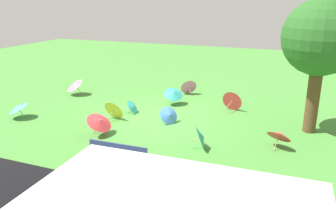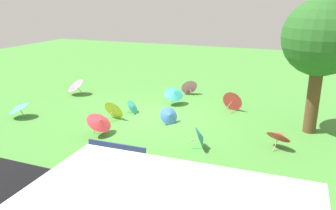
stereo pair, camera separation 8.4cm
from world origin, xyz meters
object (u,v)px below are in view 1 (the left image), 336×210
Objects in this scene: parasol_yellow_0 at (115,109)px; parasol_teal_1 at (133,107)px; parasol_teal_3 at (173,93)px; parasol_red_2 at (280,135)px; parasol_pink_1 at (74,85)px; parasol_teal_0 at (202,137)px; parasol_blue_0 at (18,107)px; parasol_red_1 at (100,121)px; shade_tree at (321,39)px; parasol_red_3 at (233,100)px; parasol_blue_2 at (169,115)px; parasol_pink_0 at (188,86)px; park_bench at (120,158)px.

parasol_yellow_0 reaches higher than parasol_teal_1.
parasol_teal_3 is (-1.43, -2.45, 0.14)m from parasol_yellow_0.
parasol_red_2 is 0.81× the size of parasol_pink_1.
parasol_teal_0 is 1.28× the size of parasol_teal_1.
parasol_pink_1 is at bearing -32.89° from parasol_yellow_0.
parasol_red_1 reaches higher than parasol_blue_0.
shade_tree is at bearing -166.07° from parasol_blue_0.
parasol_red_2 is at bearing 63.93° from shade_tree.
parasol_red_3 is at bearing -57.07° from parasol_red_2.
parasol_blue_2 is (-1.74, 0.57, 0.05)m from parasol_teal_1.
parasol_red_1 is at bearing 134.83° from parasol_pink_1.
parasol_pink_0 is at bearing -81.64° from parasol_blue_2.
parasol_blue_2 is (1.68, -1.66, -0.05)m from parasol_teal_0.
parasol_pink_1 is (-0.03, -3.46, 0.07)m from parasol_blue_0.
parasol_teal_3 reaches higher than parasol_pink_0.
shade_tree is 3.35m from parasol_red_2.
parasol_pink_0 is (5.32, -3.03, -2.75)m from shade_tree.
parasol_teal_1 is 1.95m from parasol_teal_3.
parasol_blue_0 is at bearing 19.68° from parasol_yellow_0.
park_bench is at bearing 92.41° from parasol_blue_2.
shade_tree is 4.18m from parasol_red_3.
parasol_blue_2 is at bearing 106.53° from parasol_teal_3.
park_bench is at bearing 157.17° from parasol_blue_0.
parasol_blue_0 is at bearing -5.03° from parasol_red_1.
parasol_yellow_0 is 2.10m from parasol_blue_2.
park_bench reaches higher than parasol_pink_0.
parasol_yellow_0 is at bearing 147.11° from parasol_pink_1.
parasol_blue_2 is 3.93m from parasol_red_2.
parasol_teal_0 is 6.15m from parasol_pink_0.
parasol_blue_0 is 3.46m from parasol_pink_1.
parasol_pink_0 reaches higher than parasol_red_2.
parasol_teal_0 is at bearing 41.40° from shade_tree.
parasol_blue_0 is at bearing 13.93° from shade_tree.
parasol_pink_0 is 2.96m from parasol_red_3.
parasol_pink_1 is (5.67, -5.86, 0.03)m from park_bench.
parasol_teal_3 is 1.24× the size of parasol_red_2.
shade_tree is at bearing -176.02° from parasol_teal_1.
parasol_blue_2 is (-1.74, -1.86, -0.17)m from parasol_red_1.
parasol_pink_0 is 1.07× the size of parasol_blue_2.
parasol_blue_2 is (-5.54, -1.52, -0.11)m from parasol_blue_0.
parasol_teal_1 is at bearing -111.27° from parasol_yellow_0.
park_bench is at bearing 121.61° from parasol_yellow_0.
parasol_red_2 is at bearing 132.80° from parasol_pink_0.
park_bench is at bearing 134.06° from parasol_pink_1.
parasol_pink_1 is (4.87, 0.23, -0.03)m from parasol_teal_3.
parasol_yellow_0 is at bearing -58.39° from park_bench.
parasol_red_2 is at bearing -175.33° from parasol_blue_0.
parasol_red_1 is 5.53m from parasol_red_3.
parasol_red_1 is (-0.01, 2.43, 0.22)m from parasol_teal_1.
parasol_pink_1 reaches higher than parasol_teal_3.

